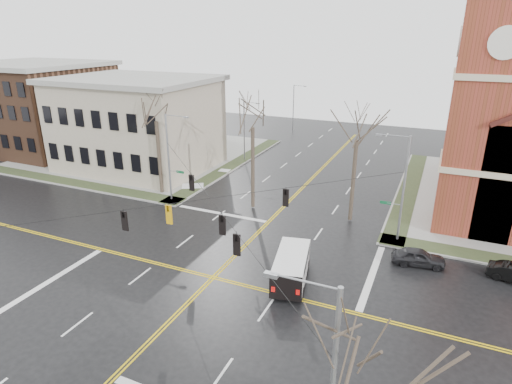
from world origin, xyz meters
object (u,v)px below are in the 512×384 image
at_px(cargo_van, 292,264).
at_px(tree_ne, 357,135).
at_px(tree_nw_far, 156,116).
at_px(signal_pole_nw, 170,155).
at_px(parked_car_a, 418,257).
at_px(tree_nw_near, 253,122).
at_px(streetlight_north_a, 245,129).
at_px(streetlight_north_b, 294,106).
at_px(signal_pole_ne, 402,186).

bearing_deg(cargo_van, tree_ne, 70.36).
bearing_deg(tree_ne, tree_nw_far, -176.85).
height_order(signal_pole_nw, parked_car_a, signal_pole_nw).
bearing_deg(tree_nw_near, tree_ne, 4.96).
distance_m(parked_car_a, tree_nw_far, 28.62).
xyz_separation_m(signal_pole_nw, cargo_van, (16.61, -9.46, -3.70)).
relative_size(streetlight_north_a, streetlight_north_b, 1.00).
bearing_deg(parked_car_a, signal_pole_ne, 21.59).
height_order(signal_pole_nw, tree_ne, tree_ne).
relative_size(signal_pole_ne, tree_ne, 0.79).
bearing_deg(signal_pole_nw, tree_nw_near, 10.64).
distance_m(streetlight_north_a, parked_car_a, 31.54).
xyz_separation_m(streetlight_north_b, parked_car_a, (24.08, -40.01, -3.80)).
xyz_separation_m(streetlight_north_a, cargo_van, (15.94, -25.96, -3.21)).
height_order(streetlight_north_b, tree_ne, tree_ne).
bearing_deg(parked_car_a, cargo_van, 116.78).
height_order(streetlight_north_a, streetlight_north_b, same).
height_order(signal_pole_nw, streetlight_north_a, signal_pole_nw).
height_order(streetlight_north_a, tree_nw_near, tree_nw_near).
bearing_deg(cargo_van, streetlight_north_a, 109.71).
distance_m(signal_pole_ne, signal_pole_nw, 22.64).
height_order(signal_pole_ne, signal_pole_nw, same).
bearing_deg(parked_car_a, tree_nw_far, 70.55).
distance_m(signal_pole_ne, streetlight_north_a, 27.48).
relative_size(cargo_van, tree_nw_far, 0.50).
xyz_separation_m(streetlight_north_b, cargo_van, (15.94, -45.96, -3.21)).
bearing_deg(streetlight_north_b, tree_nw_near, -77.27).
bearing_deg(streetlight_north_a, signal_pole_nw, -92.32).
bearing_deg(streetlight_north_a, tree_nw_near, -62.10).
height_order(signal_pole_ne, tree_nw_near, tree_nw_near).
distance_m(streetlight_north_b, parked_car_a, 46.86).
bearing_deg(tree_ne, parked_car_a, -42.46).
relative_size(streetlight_north_a, tree_ne, 0.70).
relative_size(signal_pole_ne, tree_nw_near, 0.74).
distance_m(tree_nw_far, tree_nw_near, 10.91).
bearing_deg(signal_pole_ne, streetlight_north_b, 121.05).
distance_m(streetlight_north_a, tree_nw_far, 16.00).
height_order(tree_nw_near, tree_ne, tree_nw_near).
bearing_deg(cargo_van, streetlight_north_b, 97.28).
bearing_deg(signal_pole_ne, cargo_van, -122.55).
relative_size(streetlight_north_b, cargo_van, 1.36).
height_order(streetlight_north_a, tree_nw_far, tree_nw_far).
distance_m(signal_pole_ne, tree_ne, 6.05).
height_order(cargo_van, parked_car_a, cargo_van).
bearing_deg(tree_nw_near, signal_pole_nw, -169.36).
bearing_deg(tree_nw_near, parked_car_a, -17.55).
distance_m(signal_pole_nw, tree_nw_far, 4.46).
xyz_separation_m(streetlight_north_b, tree_nw_far, (-3.02, -35.19, 4.03)).
relative_size(signal_pole_ne, parked_car_a, 2.30).
xyz_separation_m(tree_nw_near, tree_ne, (9.68, 0.84, -0.51)).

